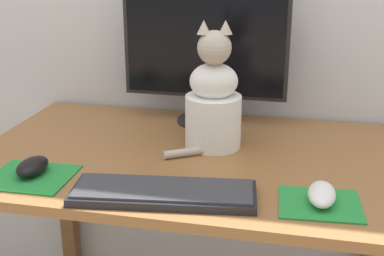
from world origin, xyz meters
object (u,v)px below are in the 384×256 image
at_px(keyboard, 166,193).
at_px(computer_mouse_left, 32,166).
at_px(monitor, 205,49).
at_px(cat, 213,101).
at_px(computer_mouse_right, 322,194).

distance_m(keyboard, computer_mouse_left, 0.35).
bearing_deg(monitor, cat, -72.24).
relative_size(keyboard, computer_mouse_left, 3.96).
relative_size(computer_mouse_left, computer_mouse_right, 0.93).
bearing_deg(monitor, computer_mouse_right, -53.80).
bearing_deg(monitor, computer_mouse_left, -123.96).
bearing_deg(computer_mouse_right, monitor, 126.20).
relative_size(monitor, cat, 1.44).
bearing_deg(computer_mouse_right, computer_mouse_left, 179.95).
height_order(monitor, keyboard, monitor).
xyz_separation_m(monitor, computer_mouse_left, (-0.33, -0.48, -0.21)).
bearing_deg(computer_mouse_right, cat, 135.48).
distance_m(monitor, computer_mouse_left, 0.62).
height_order(computer_mouse_left, computer_mouse_right, same).
xyz_separation_m(monitor, cat, (0.06, -0.20, -0.10)).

